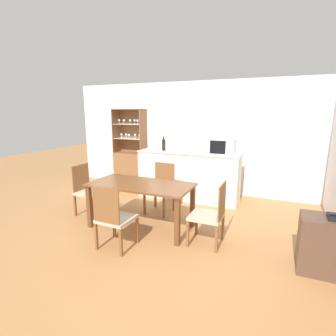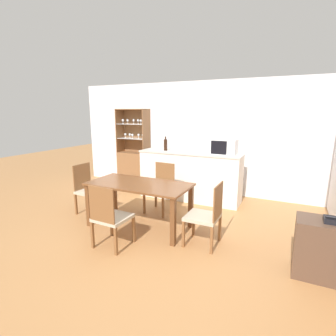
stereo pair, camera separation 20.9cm
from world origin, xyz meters
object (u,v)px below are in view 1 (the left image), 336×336
at_px(display_cabinet, 131,163).
at_px(dining_chair_side_right_near, 210,215).
at_px(dining_chair_head_near, 114,218).
at_px(dining_chair_side_left_far, 88,190).
at_px(side_cabinet, 326,246).
at_px(dining_table, 141,190).
at_px(microwave, 223,146).
at_px(dining_chair_head_far, 161,189).
at_px(wine_bottle, 164,145).

bearing_deg(display_cabinet, dining_chair_side_right_near, -40.52).
height_order(display_cabinet, dining_chair_head_near, display_cabinet).
bearing_deg(dining_chair_side_left_far, side_cabinet, 86.56).
bearing_deg(side_cabinet, dining_table, 174.50).
bearing_deg(microwave, dining_chair_head_far, -134.75).
distance_m(display_cabinet, dining_chair_side_right_near, 3.53).
relative_size(display_cabinet, dining_chair_side_right_near, 2.11).
xyz_separation_m(microwave, side_cabinet, (1.65, -1.95, -0.84)).
relative_size(display_cabinet, dining_chair_head_near, 2.11).
bearing_deg(wine_bottle, display_cabinet, 156.04).
bearing_deg(dining_chair_side_right_near, dining_chair_head_near, 118.45).
distance_m(dining_chair_head_far, wine_bottle, 1.20).
bearing_deg(dining_table, dining_chair_head_near, -90.13).
xyz_separation_m(display_cabinet, side_cabinet, (4.11, -2.42, -0.23)).
height_order(microwave, wine_bottle, wine_bottle).
xyz_separation_m(dining_table, dining_chair_side_right_near, (1.17, -0.12, -0.19)).
xyz_separation_m(dining_chair_side_right_near, wine_bottle, (-1.51, 1.77, 0.71)).
relative_size(wine_bottle, side_cabinet, 0.45).
bearing_deg(dining_chair_side_right_near, wine_bottle, 40.72).
distance_m(display_cabinet, dining_chair_side_left_far, 2.08).
distance_m(dining_chair_head_near, side_cabinet, 2.65).
relative_size(dining_chair_head_far, side_cabinet, 1.34).
distance_m(display_cabinet, side_cabinet, 4.77).
bearing_deg(dining_chair_head_near, dining_table, 91.79).
bearing_deg(dining_chair_head_far, microwave, -131.07).
bearing_deg(dining_chair_side_left_far, wine_bottle, 153.37).
distance_m(microwave, wine_bottle, 1.28).
bearing_deg(dining_chair_side_right_near, display_cabinet, 49.76).
bearing_deg(dining_table, dining_chair_head_far, 89.74).
relative_size(dining_table, microwave, 3.41).
height_order(dining_table, side_cabinet, dining_table).
distance_m(dining_chair_side_left_far, wine_bottle, 1.88).
bearing_deg(dining_table, display_cabinet, 124.78).
relative_size(dining_chair_head_near, dining_chair_head_far, 1.00).
distance_m(display_cabinet, dining_chair_head_near, 3.29).
bearing_deg(display_cabinet, microwave, -10.73).
xyz_separation_m(dining_chair_side_left_far, dining_chair_head_near, (1.17, -0.88, 0.00)).
height_order(dining_table, dining_chair_head_near, dining_chair_head_near).
relative_size(dining_table, dining_chair_head_far, 1.81).
bearing_deg(wine_bottle, dining_chair_side_right_near, -49.56).
bearing_deg(microwave, display_cabinet, 169.27).
bearing_deg(dining_chair_side_left_far, dining_chair_side_right_near, 86.25).
distance_m(dining_chair_side_right_near, dining_chair_head_far, 1.46).
height_order(dining_chair_side_left_far, side_cabinet, dining_chair_side_left_far).
height_order(dining_chair_side_right_near, microwave, microwave).
height_order(dining_table, wine_bottle, wine_bottle).
height_order(dining_chair_side_left_far, dining_chair_head_near, same).
relative_size(dining_chair_head_far, wine_bottle, 2.98).
xyz_separation_m(dining_table, wine_bottle, (-0.33, 1.65, 0.53)).
distance_m(microwave, side_cabinet, 2.69).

